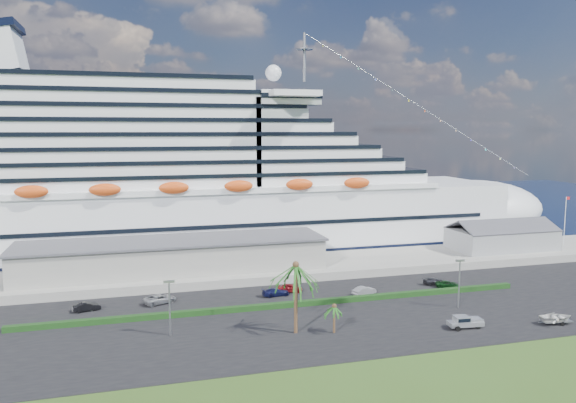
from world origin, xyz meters
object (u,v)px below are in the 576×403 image
object	(u,v)px
boat_trailer	(556,317)
cruise_ship	(179,186)
parked_car_3	(276,292)
pickup_truck	(465,321)

from	to	relation	value
boat_trailer	cruise_ship	bearing A→B (deg)	127.35
parked_car_3	cruise_ship	bearing A→B (deg)	12.69
parked_car_3	pickup_truck	distance (m)	33.53
parked_car_3	pickup_truck	size ratio (longest dim) A/B	0.89
cruise_ship	boat_trailer	world-z (taller)	cruise_ship
cruise_ship	parked_car_3	xyz separation A→B (m)	(13.34, -41.13, -15.86)
pickup_truck	boat_trailer	size ratio (longest dim) A/B	0.93
cruise_ship	pickup_truck	distance (m)	76.35
pickup_truck	boat_trailer	distance (m)	14.83
parked_car_3	boat_trailer	distance (m)	46.33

